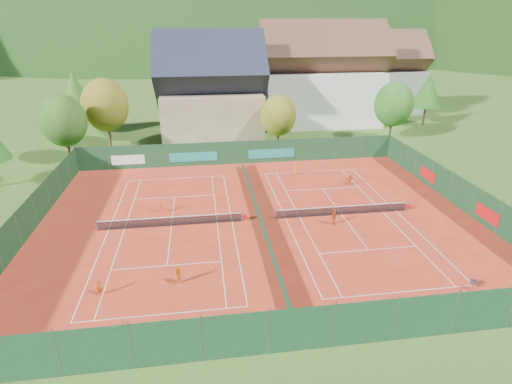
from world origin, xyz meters
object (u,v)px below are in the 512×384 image
object	(u,v)px
chalet	(211,94)
player_right_far_a	(296,170)
ball_hopper	(473,282)
player_left_near	(99,288)
hotel_block_a	(320,81)
player_left_mid	(178,276)
player_left_far	(160,207)
player_right_near	(334,217)
player_right_far_b	(350,180)
hotel_block_b	(377,78)

from	to	relation	value
chalet	player_right_far_a	world-z (taller)	chalet
chalet	ball_hopper	world-z (taller)	chalet
ball_hopper	player_left_near	xyz separation A→B (m)	(-25.33, 2.90, 0.05)
chalet	ball_hopper	distance (m)	45.60
ball_hopper	player_left_near	world-z (taller)	player_left_near
ball_hopper	hotel_block_a	bearing A→B (deg)	86.55
chalet	player_left_mid	distance (m)	39.50
player_left_mid	player_left_far	size ratio (longest dim) A/B	1.15
ball_hopper	player_left_near	size ratio (longest dim) A/B	0.66
hotel_block_a	player_right_near	xyz separation A→B (m)	(-9.42, -37.80, -6.60)
player_left_mid	player_right_far_b	xyz separation A→B (m)	(18.33, 15.91, -0.09)
chalet	player_left_mid	bearing A→B (deg)	-95.89
player_right_far_a	hotel_block_a	bearing A→B (deg)	-114.98
hotel_block_b	player_left_near	size ratio (longest dim) A/B	14.18
player_left_far	player_right_near	size ratio (longest dim) A/B	0.81
hotel_block_b	hotel_block_a	bearing A→B (deg)	-150.26
player_left_far	ball_hopper	bearing A→B (deg)	165.25
hotel_block_b	player_left_near	distance (m)	68.30
player_left_near	player_right_far_b	size ratio (longest dim) A/B	0.96
player_left_mid	player_right_near	distance (m)	15.31
player_left_mid	player_left_near	bearing A→B (deg)	-178.72
hotel_block_b	ball_hopper	bearing A→B (deg)	-106.74
hotel_block_b	player_right_near	world-z (taller)	hotel_block_b
hotel_block_a	player_left_mid	bearing A→B (deg)	-117.16
hotel_block_a	player_right_near	size ratio (longest dim) A/B	13.86
player_left_far	player_right_near	world-z (taller)	player_right_near
player_right_near	player_right_far_a	size ratio (longest dim) A/B	1.33
player_left_mid	player_right_far_a	bearing A→B (deg)	52.72
player_left_near	player_right_near	xyz separation A→B (m)	(18.81, 7.54, 0.17)
chalet	player_right_near	size ratio (longest dim) A/B	10.39
ball_hopper	player_left_mid	bearing A→B (deg)	170.43
player_left_mid	player_left_far	xyz separation A→B (m)	(-2.15, 11.73, -0.09)
player_left_far	player_right_far_a	distance (m)	17.29
player_left_far	player_right_far_a	world-z (taller)	player_left_far
hotel_block_b	player_right_far_b	distance (m)	41.82
hotel_block_a	hotel_block_b	world-z (taller)	hotel_block_a
player_left_near	player_right_far_b	world-z (taller)	player_right_far_b
hotel_block_a	player_right_far_b	distance (m)	30.08
hotel_block_a	player_left_near	world-z (taller)	hotel_block_a
hotel_block_a	player_left_near	xyz separation A→B (m)	(-28.24, -45.33, -6.77)
player_right_far_a	hotel_block_b	bearing A→B (deg)	-129.27
player_left_far	chalet	bearing A→B (deg)	-83.35
player_left_far	player_right_near	bearing A→B (deg)	-177.11
player_left_mid	player_right_near	bearing A→B (deg)	23.45
player_left_near	ball_hopper	bearing A→B (deg)	-45.40
player_left_far	player_left_near	bearing A→B (deg)	95.28
ball_hopper	player_right_far_b	distance (m)	19.38
player_left_far	player_right_far_b	world-z (taller)	player_right_far_b
hotel_block_b	player_left_near	bearing A→B (deg)	-128.38
hotel_block_b	player_left_far	bearing A→B (deg)	-133.60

